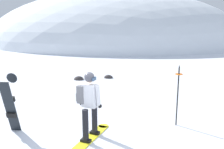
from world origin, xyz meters
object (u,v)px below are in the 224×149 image
(snowboarder_main, at_px, (89,104))
(piste_marker_near, at_px, (178,91))
(spare_snowboard, at_px, (10,104))
(rock_dark, at_px, (79,80))
(rock_mid, at_px, (108,78))

(snowboarder_main, xyz_separation_m, piste_marker_near, (2.28, 1.09, 0.08))
(spare_snowboard, height_order, rock_dark, spare_snowboard)
(snowboarder_main, distance_m, rock_mid, 6.72)
(rock_dark, relative_size, rock_mid, 1.09)
(piste_marker_near, relative_size, rock_mid, 3.90)
(rock_dark, bearing_deg, rock_mid, 20.85)
(rock_mid, bearing_deg, snowboarder_main, -86.44)
(piste_marker_near, height_order, rock_mid, piste_marker_near)
(piste_marker_near, height_order, rock_dark, piste_marker_near)
(piste_marker_near, bearing_deg, spare_snowboard, -166.44)
(piste_marker_near, bearing_deg, snowboarder_main, -154.46)
(spare_snowboard, xyz_separation_m, rock_mid, (1.66, 6.61, -0.81))
(spare_snowboard, bearing_deg, rock_dark, 87.66)
(snowboarder_main, bearing_deg, rock_mid, 93.56)
(snowboarder_main, height_order, rock_mid, snowboarder_main)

